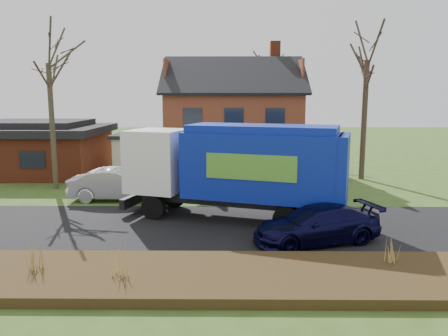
{
  "coord_description": "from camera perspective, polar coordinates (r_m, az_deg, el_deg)",
  "views": [
    {
      "loc": [
        1.66,
        -17.38,
        5.36
      ],
      "look_at": [
        1.45,
        2.5,
        2.1
      ],
      "focal_mm": 35.0,
      "sensor_mm": 36.0,
      "label": 1
    }
  ],
  "objects": [
    {
      "name": "ranch_house",
      "position": [
        33.5,
        -23.5,
        2.48
      ],
      "size": [
        9.8,
        8.2,
        3.7
      ],
      "color": "maroon",
      "rests_on": "ground"
    },
    {
      "name": "grass_clump_west",
      "position": [
        14.19,
        -23.75,
        -10.26
      ],
      "size": [
        0.37,
        0.31,
        0.99
      ],
      "color": "#A08146",
      "rests_on": "mulch_verge"
    },
    {
      "name": "navy_wagon",
      "position": [
        16.59,
        12.01,
        -7.21
      ],
      "size": [
        5.17,
        3.34,
        1.39
      ],
      "primitive_type": "imported",
      "rotation": [
        0.0,
        0.0,
        -1.26
      ],
      "color": "black",
      "rests_on": "ground"
    },
    {
      "name": "tree_back",
      "position": [
        39.11,
        6.22,
        14.0
      ],
      "size": [
        3.25,
        3.25,
        10.3
      ],
      "color": "#403326",
      "rests_on": "ground"
    },
    {
      "name": "silver_sedan",
      "position": [
        23.41,
        -13.55,
        -2.1
      ],
      "size": [
        5.04,
        1.77,
        1.66
      ],
      "primitive_type": "imported",
      "rotation": [
        0.0,
        0.0,
        1.57
      ],
      "color": "#B7B9C0",
      "rests_on": "ground"
    },
    {
      "name": "grass_clump_mid",
      "position": [
        12.97,
        -13.49,
        -11.62
      ],
      "size": [
        0.35,
        0.28,
        0.97
      ],
      "color": "tan",
      "rests_on": "mulch_verge"
    },
    {
      "name": "tree_front_east",
      "position": [
        29.86,
        18.33,
        15.61
      ],
      "size": [
        3.93,
        3.93,
        10.9
      ],
      "color": "#3E2F25",
      "rests_on": "ground"
    },
    {
      "name": "tree_front_west",
      "position": [
        27.19,
        -22.11,
        14.78
      ],
      "size": [
        3.37,
        3.37,
        10.02
      ],
      "color": "#423927",
      "rests_on": "ground"
    },
    {
      "name": "road",
      "position": [
        18.26,
        -4.69,
        -7.74
      ],
      "size": [
        80.0,
        7.0,
        0.02
      ],
      "primitive_type": "cube",
      "color": "black",
      "rests_on": "ground"
    },
    {
      "name": "ground",
      "position": [
        18.27,
        -4.69,
        -7.77
      ],
      "size": [
        120.0,
        120.0,
        0.0
      ],
      "primitive_type": "plane",
      "color": "#324C19",
      "rests_on": "ground"
    },
    {
      "name": "mulch_verge",
      "position": [
        13.26,
        -6.84,
        -13.88
      ],
      "size": [
        80.0,
        3.5,
        0.3
      ],
      "primitive_type": "cube",
      "color": "#2F200F",
      "rests_on": "ground"
    },
    {
      "name": "garbage_truck",
      "position": [
        18.85,
        1.9,
        0.31
      ],
      "size": [
        10.08,
        5.42,
        4.18
      ],
      "rotation": [
        0.0,
        0.0,
        -0.31
      ],
      "color": "black",
      "rests_on": "ground"
    },
    {
      "name": "main_house",
      "position": [
        31.32,
        0.28,
        6.89
      ],
      "size": [
        12.95,
        8.95,
        9.26
      ],
      "color": "beige",
      "rests_on": "ground"
    },
    {
      "name": "grass_clump_east",
      "position": [
        14.6,
        21.11,
        -9.9
      ],
      "size": [
        0.33,
        0.27,
        0.82
      ],
      "color": "#A58949",
      "rests_on": "mulch_verge"
    }
  ]
}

